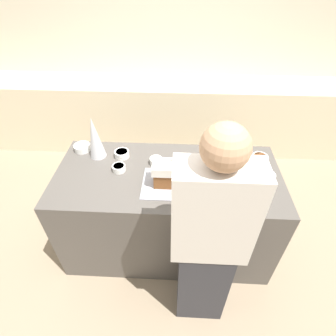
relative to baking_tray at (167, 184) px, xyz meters
The scene contains 15 objects.
ground_plane 0.90m from the baking_tray, 91.79° to the left, with size 12.00×12.00×0.00m, color gray.
wall_back 2.17m from the baking_tray, 90.10° to the left, with size 8.00×0.05×2.60m.
back_cabinet_block 1.85m from the baking_tray, 90.11° to the left, with size 6.00×0.60×0.92m.
kitchen_island 0.46m from the baking_tray, 91.79° to the left, with size 1.77×0.81×0.88m.
baking_tray is the anchor object (origin of this frame).
gingerbread_house 0.10m from the baking_tray, 23.46° to the left, with size 0.21×0.14×0.26m.
decorative_tree 0.70m from the baking_tray, 151.99° to the left, with size 0.13×0.13×0.36m.
candy_bowl_behind_tray 0.81m from the baking_tray, 23.75° to the left, with size 0.13×0.13×0.04m.
candy_bowl_far_left 0.26m from the baking_tray, 114.06° to the left, with size 0.10×0.10×0.05m.
candy_bowl_center_rear 0.85m from the baking_tray, 152.75° to the left, with size 0.14×0.14×0.05m.
candy_bowl_far_right 0.51m from the baking_tray, 141.46° to the left, with size 0.12×0.12×0.05m.
candy_bowl_near_tray_left 0.61m from the baking_tray, 24.96° to the left, with size 0.12×0.12×0.05m.
candy_bowl_beside_tree 0.41m from the baking_tray, 160.38° to the left, with size 0.10×0.10×0.05m.
candy_bowl_near_tray_right 0.75m from the baking_tray, ahead, with size 0.13×0.13×0.04m.
person 0.56m from the baking_tray, 60.87° to the right, with size 0.45×0.56×1.70m.
Camera 1 is at (0.08, -1.52, 2.23)m, focal length 28.00 mm.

